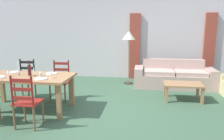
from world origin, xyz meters
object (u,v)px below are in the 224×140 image
(dining_table, at_px, (27,80))
(couch, at_px, (173,77))
(wine_glass_near_left, at_px, (8,71))
(dining_chair_near_right, at_px, (26,102))
(coffee_cup_primary, at_px, (41,74))
(standing_lamp, at_px, (129,39))
(dining_chair_far_left, at_px, (26,79))
(dining_chair_far_right, at_px, (60,81))
(wine_glass_near_right, at_px, (51,73))
(coffee_table, at_px, (183,86))
(wine_bottle, at_px, (30,70))

(dining_table, distance_m, couch, 4.07)
(wine_glass_near_left, bearing_deg, couch, 34.19)
(dining_chair_near_right, relative_size, coffee_cup_primary, 10.67)
(dining_chair_near_right, distance_m, couch, 4.25)
(dining_chair_near_right, relative_size, standing_lamp, 0.59)
(couch, bearing_deg, dining_chair_far_left, -157.63)
(dining_chair_far_right, xyz_separation_m, wine_glass_near_right, (0.17, -0.87, 0.38))
(wine_glass_near_left, height_order, coffee_table, wine_glass_near_left)
(wine_bottle, xyz_separation_m, wine_glass_near_left, (-0.38, -0.16, -0.01))
(dining_chair_near_right, xyz_separation_m, coffee_cup_primary, (-0.09, 0.75, 0.32))
(wine_glass_near_left, bearing_deg, dining_table, 21.04)
(couch, xyz_separation_m, coffee_table, (0.07, -1.22, 0.06))
(wine_bottle, relative_size, wine_glass_near_left, 1.96)
(coffee_cup_primary, bearing_deg, dining_chair_near_right, -82.87)
(couch, height_order, standing_lamp, standing_lamp)
(dining_table, height_order, coffee_cup_primary, coffee_cup_primary)
(dining_table, relative_size, dining_chair_far_left, 1.98)
(dining_chair_far_right, relative_size, wine_glass_near_right, 5.96)
(dining_table, distance_m, coffee_cup_primary, 0.36)
(wine_bottle, height_order, wine_glass_near_right, wine_bottle)
(coffee_cup_primary, height_order, standing_lamp, standing_lamp)
(coffee_table, bearing_deg, wine_glass_near_left, -161.36)
(wine_bottle, height_order, coffee_table, wine_bottle)
(coffee_table, bearing_deg, dining_chair_far_right, -172.30)
(dining_chair_far_left, relative_size, wine_glass_near_left, 5.96)
(coffee_cup_primary, bearing_deg, standing_lamp, 57.63)
(wine_bottle, distance_m, wine_glass_near_right, 0.58)
(coffee_cup_primary, bearing_deg, dining_chair_far_left, 135.37)
(wine_glass_near_left, bearing_deg, coffee_table, 18.64)
(dining_chair_near_right, distance_m, wine_bottle, 0.98)
(dining_chair_far_right, bearing_deg, wine_bottle, -118.69)
(dining_chair_far_right, height_order, wine_glass_near_right, dining_chair_far_right)
(wine_bottle, bearing_deg, coffee_table, 18.20)
(dining_chair_near_right, distance_m, dining_chair_far_right, 1.51)
(wine_glass_near_left, bearing_deg, dining_chair_near_right, -41.57)
(dining_chair_far_left, xyz_separation_m, wine_bottle, (0.55, -0.74, 0.39))
(dining_chair_far_left, bearing_deg, dining_chair_far_right, -3.17)
(dining_chair_far_right, bearing_deg, dining_chair_near_right, -90.44)
(dining_chair_near_right, bearing_deg, dining_chair_far_left, 120.41)
(dining_table, relative_size, dining_chair_far_right, 1.98)
(dining_chair_far_left, xyz_separation_m, coffee_table, (3.86, 0.35, -0.12))
(coffee_table, bearing_deg, dining_chair_far_left, -174.89)
(coffee_table, bearing_deg, coffee_cup_primary, -159.17)
(coffee_cup_primary, bearing_deg, wine_glass_near_left, -172.29)
(dining_chair_far_left, height_order, wine_glass_near_right, dining_chair_far_left)
(wine_bottle, xyz_separation_m, coffee_table, (3.31, 1.09, -0.51))
(dining_chair_far_left, bearing_deg, wine_glass_near_left, -79.26)
(coffee_table, bearing_deg, couch, 93.26)
(wine_bottle, height_order, coffee_cup_primary, wine_bottle)
(wine_bottle, bearing_deg, wine_glass_near_right, -17.84)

